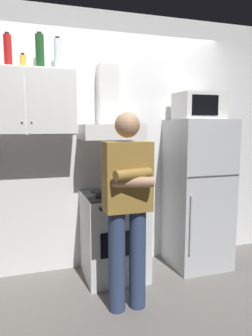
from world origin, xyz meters
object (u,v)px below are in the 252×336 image
object	(u,v)px
range_hood	(110,119)
bottle_wine_green	(40,52)
upper_cabinet	(26,102)
refrigerator	(197,193)
person_standing	(128,205)
bottle_spice_jar	(23,62)
bottle_vodka_clear	(58,55)
microwave	(199,106)
stove_oven	(114,235)
bottle_soda_red	(8,51)

from	to	relation	value
range_hood	bottle_wine_green	bearing A→B (deg)	179.01
upper_cabinet	refrigerator	bearing A→B (deg)	-4.07
range_hood	refrigerator	distance (m)	1.25
upper_cabinet	person_standing	distance (m)	1.35
upper_cabinet	bottle_spice_jar	size ratio (longest dim) A/B	6.37
bottle_vodka_clear	microwave	bearing A→B (deg)	-5.04
upper_cabinet	bottle_spice_jar	distance (m)	0.37
stove_oven	bottle_wine_green	size ratio (longest dim) A/B	2.63
stove_oven	bottle_spice_jar	bearing A→B (deg)	169.01
microwave	bottle_vodka_clear	xyz separation A→B (m)	(-1.45, 0.13, 0.46)
stove_oven	person_standing	xyz separation A→B (m)	(-0.05, -0.61, 0.47)
upper_cabinet	range_hood	xyz separation A→B (m)	(0.80, 0.00, -0.15)
stove_oven	range_hood	distance (m)	1.17
refrigerator	microwave	world-z (taller)	microwave
person_standing	bottle_vodka_clear	distance (m)	1.56
stove_oven	range_hood	world-z (taller)	range_hood
range_hood	refrigerator	world-z (taller)	range_hood
upper_cabinet	person_standing	world-z (taller)	upper_cabinet
stove_oven	person_standing	world-z (taller)	person_standing
person_standing	bottle_spice_jar	distance (m)	1.62
bottle_spice_jar	bottle_soda_red	bearing A→B (deg)	-157.01
refrigerator	bottle_vodka_clear	xyz separation A→B (m)	(-1.45, 0.15, 1.40)
person_standing	bottle_spice_jar	world-z (taller)	bottle_spice_jar
microwave	bottle_spice_jar	xyz separation A→B (m)	(-1.76, 0.14, 0.37)
refrigerator	bottle_vodka_clear	bearing A→B (deg)	174.24
bottle_soda_red	microwave	bearing A→B (deg)	-2.62
upper_cabinet	bottle_vodka_clear	distance (m)	0.54
upper_cabinet	range_hood	distance (m)	0.81
range_hood	bottle_spice_jar	size ratio (longest dim) A/B	5.31
upper_cabinet	bottle_soda_red	world-z (taller)	bottle_soda_red
bottle_soda_red	bottle_vodka_clear	world-z (taller)	bottle_vodka_clear
upper_cabinet	bottle_vodka_clear	world-z (taller)	bottle_vodka_clear
range_hood	bottle_wine_green	xyz separation A→B (m)	(-0.66, 0.01, 0.61)
range_hood	bottle_vodka_clear	distance (m)	0.78
bottle_spice_jar	bottle_wine_green	bearing A→B (deg)	-7.40
bottle_wine_green	bottle_soda_red	xyz separation A→B (m)	(-0.28, -0.03, -0.02)
refrigerator	bottle_wine_green	distance (m)	2.14
bottle_vodka_clear	bottle_spice_jar	xyz separation A→B (m)	(-0.32, 0.01, -0.08)
refrigerator	bottle_spice_jar	xyz separation A→B (m)	(-1.76, 0.16, 1.31)
stove_oven	bottle_spice_jar	distance (m)	1.87
bottle_vodka_clear	range_hood	bearing A→B (deg)	-2.32
person_standing	bottle_soda_red	size ratio (longest dim) A/B	5.51
bottle_soda_red	bottle_vodka_clear	xyz separation A→B (m)	(0.44, 0.04, 0.00)
range_hood	person_standing	distance (m)	1.01
upper_cabinet	bottle_wine_green	distance (m)	0.48
stove_oven	microwave	distance (m)	1.62
microwave	person_standing	size ratio (longest dim) A/B	0.29
bottle_soda_red	bottle_spice_jar	size ratio (longest dim) A/B	2.11
upper_cabinet	bottle_wine_green	world-z (taller)	bottle_wine_green
bottle_soda_red	bottle_spice_jar	xyz separation A→B (m)	(0.12, 0.05, -0.08)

